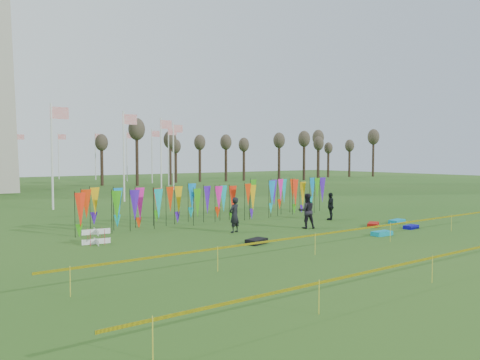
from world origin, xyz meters
TOP-DOWN VIEW (x-y plane):
  - ground at (0.00, 0.00)m, footprint 160.00×160.00m
  - banner_row at (0.28, 8.54)m, footprint 18.64×0.64m
  - caution_tape_near at (-0.22, -2.14)m, footprint 26.00×0.02m
  - caution_tape_far at (-0.22, -7.40)m, footprint 26.00×0.02m
  - tree_line at (32.00, 44.00)m, footprint 53.92×1.92m
  - box_kite at (-8.70, 5.34)m, footprint 0.66×0.66m
  - person_left at (-1.61, 4.38)m, footprint 0.80×0.68m
  - person_mid at (2.48, 3.15)m, footprint 1.12×0.96m
  - person_right at (6.11, 4.77)m, footprint 1.17×1.04m
  - kite_bag_turquoise at (3.98, -0.80)m, footprint 1.12×0.58m
  - kite_bag_blue at (7.16, -0.33)m, footprint 1.00×0.61m
  - kite_bag_red at (6.12, 1.44)m, footprint 1.28×1.08m
  - kite_bag_black at (-2.63, 1.14)m, footprint 1.17×0.87m
  - kite_bag_teal at (8.29, 1.40)m, footprint 1.23×0.74m

SIDE VIEW (x-z plane):
  - ground at x=0.00m, z-range 0.00..0.00m
  - kite_bag_blue at x=7.16m, z-range 0.00..0.20m
  - kite_bag_red at x=6.12m, z-range 0.00..0.22m
  - kite_bag_turquoise at x=3.98m, z-range 0.00..0.22m
  - kite_bag_teal at x=8.29m, z-range 0.00..0.22m
  - kite_bag_black at x=-2.63m, z-range 0.00..0.24m
  - box_kite at x=-8.70m, z-range 0.00..0.73m
  - caution_tape_near at x=-0.22m, z-range 0.33..1.23m
  - caution_tape_far at x=-0.22m, z-range 0.33..1.23m
  - person_right at x=6.11m, z-range 0.00..1.74m
  - person_left at x=-1.61m, z-range 0.00..1.88m
  - person_mid at x=2.48m, z-range 0.00..1.97m
  - banner_row at x=0.28m, z-range 0.28..2.62m
  - tree_line at x=32.00m, z-range 2.25..10.09m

